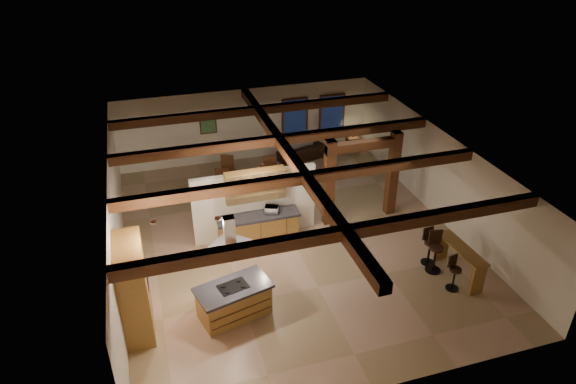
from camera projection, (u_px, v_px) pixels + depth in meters
name	position (u px, v px, depth m)	size (l,w,h in m)	color
ground	(291.00, 237.00, 15.96)	(12.00, 12.00, 0.00)	tan
room_walls	(291.00, 187.00, 15.09)	(12.00, 12.00, 12.00)	silver
ceiling_beams	(291.00, 157.00, 14.61)	(10.00, 12.00, 0.28)	#412410
timber_posts	(362.00, 169.00, 16.15)	(2.50, 0.30, 2.90)	#412410
partition_wall	(255.00, 204.00, 15.58)	(3.80, 0.18, 2.20)	silver
pantry_cabinet	(134.00, 288.00, 12.02)	(0.67, 1.60, 2.40)	olive
back_counter	(258.00, 228.00, 15.57)	(2.50, 0.66, 0.94)	olive
upper_display_cabinet	(255.00, 185.00, 15.06)	(1.80, 0.36, 0.95)	olive
range_hood	(231.00, 257.00, 12.11)	(1.10, 1.10, 1.40)	silver
back_windows	(313.00, 116.00, 20.88)	(2.70, 0.07, 1.70)	#412410
framed_art	(208.00, 123.00, 19.69)	(0.65, 0.05, 0.85)	#412410
recessed_cans	(214.00, 200.00, 12.30)	(3.16, 2.46, 0.03)	silver
kitchen_island	(234.00, 300.00, 12.77)	(2.01, 1.39, 0.91)	olive
dining_table	(247.00, 187.00, 18.11)	(1.81, 1.01, 0.64)	#3C200F
sofa	(303.00, 152.00, 20.76)	(2.05, 0.80, 0.60)	black
microwave	(272.00, 210.00, 15.39)	(0.40, 0.27, 0.22)	#B6B5BA
bar_counter	(460.00, 257.00, 14.04)	(0.53, 1.81, 0.94)	olive
side_table	(353.00, 144.00, 21.41)	(0.50, 0.50, 0.62)	#412410
table_lamp	(353.00, 132.00, 21.14)	(0.28, 0.28, 0.33)	black
bar_stool_a	(454.00, 273.00, 13.63)	(0.36, 0.37, 1.01)	black
bar_stool_b	(435.00, 251.00, 14.26)	(0.44, 0.46, 1.25)	black
bar_stool_c	(429.00, 246.00, 14.59)	(0.39, 0.40, 1.12)	black
dining_chairs	(247.00, 179.00, 17.94)	(2.57, 2.57, 1.31)	#412410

